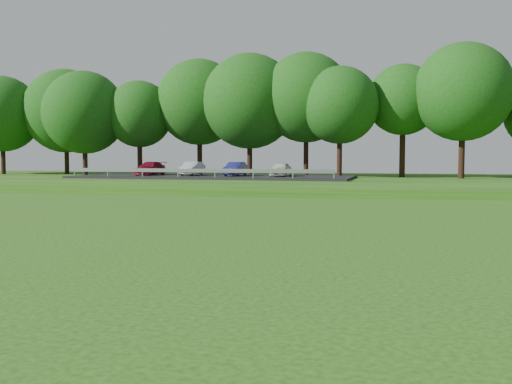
# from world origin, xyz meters

# --- Properties ---
(berm) EXTENTS (130.00, 30.00, 0.60)m
(berm) POSITION_xyz_m (0.00, 34.00, 0.30)
(berm) COLOR #18450D
(berm) RESTS_ON ground
(treeline) EXTENTS (104.00, 7.00, 15.00)m
(treeline) POSITION_xyz_m (0.00, 38.00, 8.10)
(treeline) COLOR #15420F
(treeline) RESTS_ON berm
(parking_lot) EXTENTS (24.00, 9.00, 1.38)m
(parking_lot) POSITION_xyz_m (-24.21, 32.78, 0.98)
(parking_lot) COLOR black
(parking_lot) RESTS_ON berm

